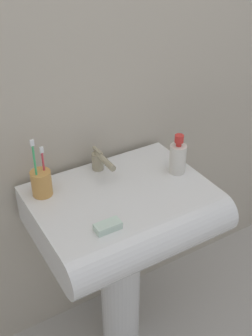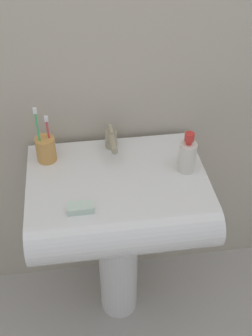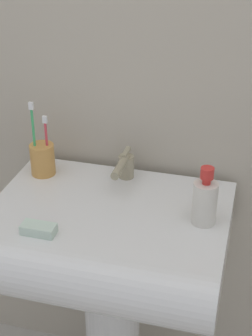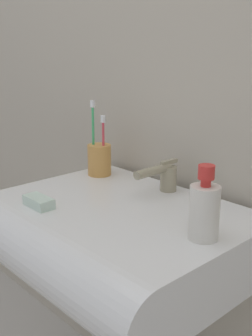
% 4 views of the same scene
% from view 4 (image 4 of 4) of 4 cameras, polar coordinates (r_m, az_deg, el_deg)
% --- Properties ---
extents(wall_back, '(5.00, 0.05, 2.40)m').
position_cam_4_polar(wall_back, '(1.12, 9.68, 19.02)').
color(wall_back, '#B7AD99').
rests_on(wall_back, ground).
extents(sink_basin, '(0.61, 0.48, 0.14)m').
position_cam_4_polar(sink_basin, '(1.00, -2.47, -9.51)').
color(sink_basin, white).
rests_on(sink_basin, sink_pedestal).
extents(faucet, '(0.04, 0.14, 0.08)m').
position_cam_4_polar(faucet, '(1.08, 5.28, -1.08)').
color(faucet, tan).
rests_on(faucet, sink_basin).
extents(toothbrush_cup, '(0.07, 0.07, 0.22)m').
position_cam_4_polar(toothbrush_cup, '(1.23, -3.64, 1.25)').
color(toothbrush_cup, '#D19347').
rests_on(toothbrush_cup, sink_basin).
extents(soap_bottle, '(0.06, 0.06, 0.15)m').
position_cam_4_polar(soap_bottle, '(0.83, 10.56, -5.57)').
color(soap_bottle, silver).
rests_on(soap_bottle, sink_basin).
extents(bar_soap, '(0.08, 0.04, 0.02)m').
position_cam_4_polar(bar_soap, '(1.02, -11.74, -4.51)').
color(bar_soap, silver).
rests_on(bar_soap, sink_basin).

